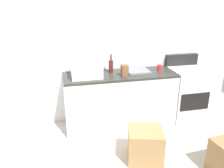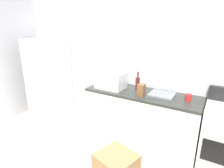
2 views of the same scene
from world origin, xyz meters
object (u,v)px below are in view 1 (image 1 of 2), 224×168
at_px(stove_oven, 186,92).
at_px(coffee_mug, 160,68).
at_px(knife_block, 125,71).
at_px(cardboard_box_large, 145,144).
at_px(microwave, 86,69).
at_px(wine_bottle, 111,66).

bearing_deg(stove_oven, coffee_mug, 178.83).
distance_m(coffee_mug, knife_block, 0.67).
relative_size(stove_oven, cardboard_box_large, 2.46).
bearing_deg(microwave, wine_bottle, 19.81).
bearing_deg(stove_oven, knife_block, -173.48).
distance_m(stove_oven, cardboard_box_large, 1.52).
distance_m(microwave, wine_bottle, 0.45).
relative_size(wine_bottle, coffee_mug, 3.00).
bearing_deg(microwave, knife_block, -8.53).
xyz_separation_m(knife_block, cardboard_box_large, (0.06, -0.86, -0.77)).
distance_m(wine_bottle, cardboard_box_large, 1.37).
xyz_separation_m(microwave, knife_block, (0.58, -0.09, -0.05)).
bearing_deg(microwave, cardboard_box_large, -56.05).
bearing_deg(stove_oven, wine_bottle, 175.63).
xyz_separation_m(microwave, cardboard_box_large, (0.63, -0.94, -0.82)).
bearing_deg(knife_block, stove_oven, 6.52).
xyz_separation_m(wine_bottle, knife_block, (0.16, -0.24, -0.02)).
relative_size(coffee_mug, knife_block, 0.56).
height_order(stove_oven, wine_bottle, wine_bottle).
bearing_deg(knife_block, wine_bottle, 124.12).
height_order(stove_oven, microwave, microwave).
bearing_deg(coffee_mug, cardboard_box_large, -120.67).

